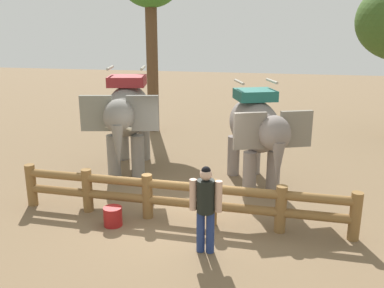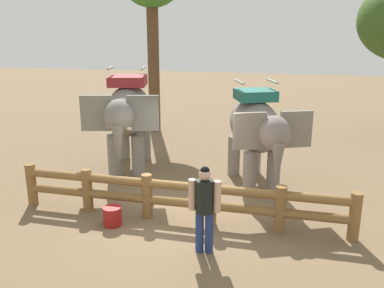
% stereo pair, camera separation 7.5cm
% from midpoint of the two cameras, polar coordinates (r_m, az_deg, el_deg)
% --- Properties ---
extents(ground_plane, '(60.00, 60.00, 0.00)m').
position_cam_midpoint_polar(ground_plane, '(9.97, -1.66, -9.74)').
color(ground_plane, brown).
extents(log_fence, '(7.73, 0.51, 1.05)m').
position_cam_midpoint_polar(log_fence, '(9.51, -2.01, -7.08)').
color(log_fence, brown).
rests_on(log_fence, ground).
extents(elephant_near_left, '(2.24, 3.71, 3.12)m').
position_cam_midpoint_polar(elephant_near_left, '(12.63, -8.94, 4.04)').
color(elephant_near_left, gray).
rests_on(elephant_near_left, ground).
extents(elephant_center, '(2.46, 3.45, 2.90)m').
position_cam_midpoint_polar(elephant_center, '(11.32, 8.52, 2.03)').
color(elephant_center, gray).
rests_on(elephant_center, ground).
extents(tourist_woman_in_black, '(0.63, 0.35, 1.77)m').
position_cam_midpoint_polar(tourist_woman_in_black, '(8.10, 1.60, -8.08)').
color(tourist_woman_in_black, navy).
rests_on(tourist_woman_in_black, ground).
extents(feed_bucket, '(0.41, 0.41, 0.43)m').
position_cam_midpoint_polar(feed_bucket, '(9.63, -10.91, -9.62)').
color(feed_bucket, maroon).
rests_on(feed_bucket, ground).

